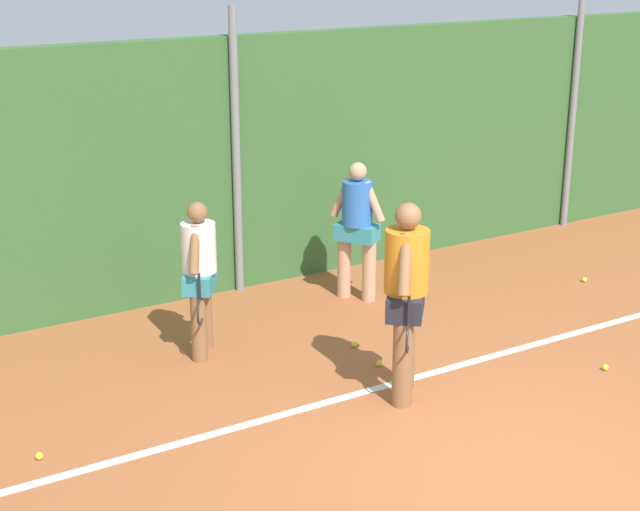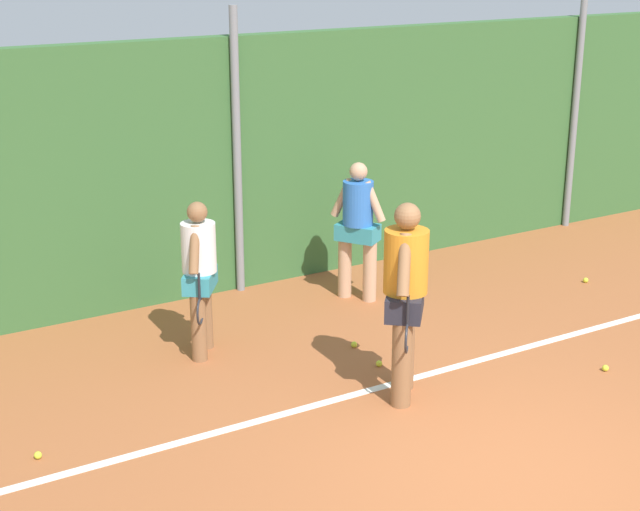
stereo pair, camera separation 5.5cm
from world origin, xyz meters
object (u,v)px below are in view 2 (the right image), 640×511
at_px(tennis_ball_1, 379,364).
at_px(tennis_ball_10, 354,344).
at_px(player_midcourt, 200,271).
at_px(tennis_ball_6, 38,455).
at_px(player_foreground_near, 405,291).
at_px(tennis_ball_5, 605,368).
at_px(tennis_ball_7, 586,280).
at_px(player_backcourt_far, 358,223).

height_order(tennis_ball_1, tennis_ball_10, same).
distance_m(player_midcourt, tennis_ball_6, 2.59).
height_order(player_foreground_near, tennis_ball_10, player_foreground_near).
xyz_separation_m(player_midcourt, tennis_ball_5, (3.34, -2.47, -0.89)).
bearing_deg(tennis_ball_7, tennis_ball_5, -131.15).
bearing_deg(tennis_ball_5, tennis_ball_6, 167.42).
bearing_deg(player_midcourt, player_backcourt_far, 138.62).
xyz_separation_m(player_midcourt, player_backcourt_far, (2.28, 0.54, 0.02)).
distance_m(player_backcourt_far, tennis_ball_10, 1.73).
bearing_deg(tennis_ball_7, tennis_ball_1, -168.61).
height_order(player_midcourt, tennis_ball_10, player_midcourt).
distance_m(player_foreground_near, tennis_ball_6, 3.53).
bearing_deg(tennis_ball_6, tennis_ball_7, 6.26).
height_order(player_midcourt, tennis_ball_5, player_midcourt).
bearing_deg(tennis_ball_5, player_backcourt_far, 109.32).
xyz_separation_m(player_foreground_near, player_midcourt, (-1.24, 1.87, -0.15)).
xyz_separation_m(tennis_ball_1, tennis_ball_6, (-3.50, -0.05, 0.00)).
xyz_separation_m(player_midcourt, tennis_ball_6, (-2.08, -1.27, -0.89)).
bearing_deg(player_foreground_near, tennis_ball_10, -150.25).
bearing_deg(player_midcourt, tennis_ball_6, -23.45).
bearing_deg(tennis_ball_7, player_midcourt, 174.60).
distance_m(player_backcourt_far, tennis_ball_7, 3.12).
bearing_deg(tennis_ball_10, tennis_ball_1, -94.10).
relative_size(player_foreground_near, tennis_ball_7, 29.04).
relative_size(tennis_ball_7, tennis_ball_10, 1.00).
distance_m(tennis_ball_5, tennis_ball_6, 5.55).
bearing_deg(tennis_ball_1, tennis_ball_7, 11.39).
xyz_separation_m(player_foreground_near, player_backcourt_far, (1.03, 2.42, -0.13)).
xyz_separation_m(player_midcourt, tennis_ball_7, (5.08, -0.48, -0.89)).
xyz_separation_m(player_foreground_near, tennis_ball_6, (-3.32, 0.61, -1.04)).
bearing_deg(tennis_ball_1, tennis_ball_5, -33.25).
xyz_separation_m(player_foreground_near, tennis_ball_5, (2.09, -0.60, -1.04)).
height_order(player_foreground_near, tennis_ball_5, player_foreground_near).
relative_size(player_foreground_near, player_backcourt_far, 1.14).
relative_size(player_backcourt_far, tennis_ball_7, 25.56).
bearing_deg(tennis_ball_5, tennis_ball_7, 48.85).
height_order(player_foreground_near, tennis_ball_1, player_foreground_near).
height_order(player_midcourt, tennis_ball_1, player_midcourt).
bearing_deg(tennis_ball_5, tennis_ball_1, 146.75).
bearing_deg(tennis_ball_7, player_foreground_near, -160.01).
xyz_separation_m(tennis_ball_1, tennis_ball_10, (0.04, 0.54, 0.00)).
xyz_separation_m(player_foreground_near, tennis_ball_1, (0.18, 0.66, -1.04)).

